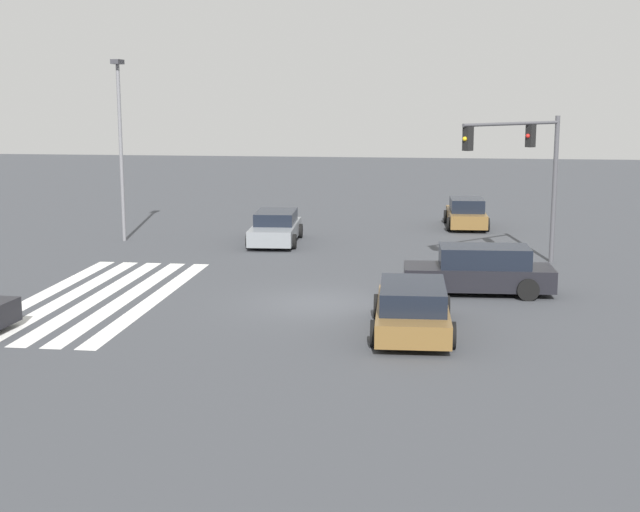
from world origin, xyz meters
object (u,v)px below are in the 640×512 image
(car_3, at_px, (466,214))
(street_light_pole_a, at_px, (120,134))
(car_2, at_px, (480,271))
(traffic_signal_mast, at_px, (528,160))
(car_4, at_px, (412,308))
(car_1, at_px, (275,228))

(car_3, relative_size, street_light_pole_a, 0.55)
(car_2, height_order, car_3, car_2)
(car_2, xyz_separation_m, street_light_pole_a, (-8.73, -15.31, 4.00))
(car_2, relative_size, street_light_pole_a, 0.62)
(street_light_pole_a, bearing_deg, car_2, 60.33)
(traffic_signal_mast, bearing_deg, car_3, -124.21)
(car_3, distance_m, car_4, 20.02)
(car_4, height_order, street_light_pole_a, street_light_pole_a)
(car_2, distance_m, car_4, 5.62)
(car_2, bearing_deg, car_1, -49.59)
(car_2, height_order, car_4, car_2)
(street_light_pole_a, bearing_deg, car_4, 43.50)
(traffic_signal_mast, bearing_deg, car_1, -67.19)
(car_1, bearing_deg, street_light_pole_a, -90.50)
(car_1, relative_size, car_2, 0.98)
(car_3, bearing_deg, car_2, 177.41)
(car_1, distance_m, car_3, 10.20)
(traffic_signal_mast, distance_m, street_light_pole_a, 17.67)
(car_2, height_order, street_light_pole_a, street_light_pole_a)
(traffic_signal_mast, relative_size, car_3, 1.30)
(car_1, relative_size, car_4, 0.98)
(car_4, bearing_deg, car_2, -23.92)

